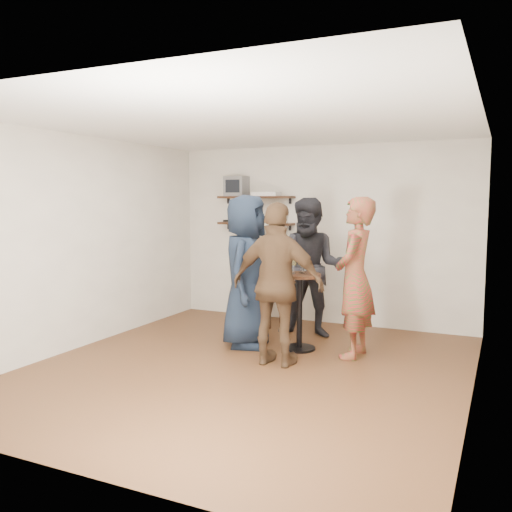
{
  "coord_description": "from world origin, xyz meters",
  "views": [
    {
      "loc": [
        2.47,
        -5.11,
        1.82
      ],
      "look_at": [
        -0.08,
        0.4,
        1.18
      ],
      "focal_mm": 38.0,
      "sensor_mm": 36.0,
      "label": 1
    }
  ],
  "objects": [
    {
      "name": "wine_glass_fl",
      "position": [
        0.17,
        0.93,
        1.08
      ],
      "size": [
        0.07,
        0.07,
        0.22
      ],
      "color": "silver",
      "rests_on": "drinks_table"
    },
    {
      "name": "dvd_deck",
      "position": [
        -0.83,
        2.38,
        1.9
      ],
      "size": [
        0.4,
        0.24,
        0.06
      ],
      "primitive_type": "cube",
      "color": "silver",
      "rests_on": "shelf_upper"
    },
    {
      "name": "wine_glass_bl",
      "position": [
        0.23,
        1.03,
        1.07
      ],
      "size": [
        0.07,
        0.07,
        0.21
      ],
      "color": "silver",
      "rests_on": "drinks_table"
    },
    {
      "name": "shelf_upper",
      "position": [
        -1.0,
        2.38,
        1.85
      ],
      "size": [
        1.2,
        0.25,
        0.04
      ],
      "primitive_type": "cube",
      "color": "black",
      "rests_on": "room"
    },
    {
      "name": "room",
      "position": [
        0.0,
        0.0,
        1.3
      ],
      "size": [
        4.58,
        5.08,
        2.68
      ],
      "color": "#492E17",
      "rests_on": "ground"
    },
    {
      "name": "drinks_table",
      "position": [
        0.25,
        0.95,
        0.6
      ],
      "size": [
        0.51,
        0.51,
        0.93
      ],
      "color": "black",
      "rests_on": "room"
    },
    {
      "name": "wine_glass_br",
      "position": [
        0.28,
        0.96,
        1.07
      ],
      "size": [
        0.07,
        0.07,
        0.21
      ],
      "color": "silver",
      "rests_on": "drinks_table"
    },
    {
      "name": "power_strip",
      "position": [
        -1.43,
        2.42,
        1.48
      ],
      "size": [
        0.3,
        0.05,
        0.03
      ],
      "primitive_type": "cube",
      "color": "black",
      "rests_on": "shelf_lower"
    },
    {
      "name": "wine_glass_fr",
      "position": [
        0.32,
        0.94,
        1.08
      ],
      "size": [
        0.07,
        0.07,
        0.22
      ],
      "color": "silver",
      "rests_on": "drinks_table"
    },
    {
      "name": "vase_lilies",
      "position": [
        -0.71,
        1.98,
        0.93
      ],
      "size": [
        0.2,
        0.2,
        1.02
      ],
      "rotation": [
        0.0,
        0.0,
        -0.24
      ],
      "color": "silver",
      "rests_on": "side_table"
    },
    {
      "name": "shelf_lower",
      "position": [
        -1.0,
        2.38,
        1.45
      ],
      "size": [
        1.2,
        0.25,
        0.04
      ],
      "primitive_type": "cube",
      "color": "black",
      "rests_on": "room"
    },
    {
      "name": "crt_monitor",
      "position": [
        -1.32,
        2.38,
        2.02
      ],
      "size": [
        0.32,
        0.3,
        0.3
      ],
      "primitive_type": "cube",
      "color": "#59595B",
      "rests_on": "shelf_upper"
    },
    {
      "name": "radio",
      "position": [
        -0.87,
        2.38,
        1.52
      ],
      "size": [
        0.22,
        0.1,
        0.1
      ],
      "primitive_type": "cube",
      "color": "black",
      "rests_on": "shelf_lower"
    },
    {
      "name": "person_plaid",
      "position": [
        0.92,
        0.95,
        0.92
      ],
      "size": [
        0.44,
        0.68,
        1.85
      ],
      "primitive_type": "imported",
      "rotation": [
        0.0,
        0.0,
        4.71
      ],
      "color": "red",
      "rests_on": "room"
    },
    {
      "name": "side_table",
      "position": [
        -0.71,
        1.98,
        0.51
      ],
      "size": [
        0.62,
        0.62,
        0.61
      ],
      "rotation": [
        0.0,
        0.0,
        -0.24
      ],
      "color": "black",
      "rests_on": "room"
    },
    {
      "name": "person_dark",
      "position": [
        0.16,
        1.62,
        0.92
      ],
      "size": [
        0.98,
        0.81,
        1.84
      ],
      "primitive_type": "imported",
      "rotation": [
        0.0,
        0.0,
        0.13
      ],
      "color": "black",
      "rests_on": "room"
    },
    {
      "name": "person_navy",
      "position": [
        -0.42,
        0.84,
        0.94
      ],
      "size": [
        0.74,
        1.0,
        1.88
      ],
      "primitive_type": "imported",
      "rotation": [
        0.0,
        0.0,
        1.74
      ],
      "color": "black",
      "rests_on": "room"
    },
    {
      "name": "person_brown",
      "position": [
        0.24,
        0.28,
        0.9
      ],
      "size": [
        1.05,
        0.45,
        1.79
      ],
      "primitive_type": "imported",
      "rotation": [
        0.0,
        0.0,
        3.13
      ],
      "color": "#47301E",
      "rests_on": "room"
    }
  ]
}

